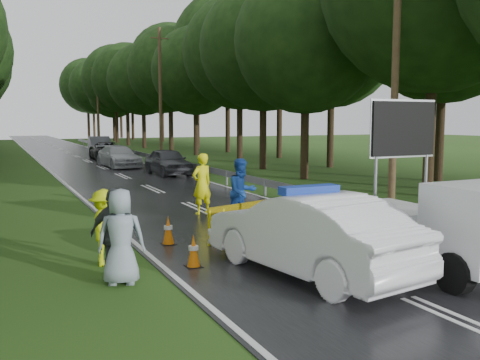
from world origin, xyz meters
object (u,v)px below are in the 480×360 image
barrier (243,212)px  queue_car_fourth (100,146)px  officer (202,184)px  queue_car_third (108,151)px  police_sedan (309,234)px  civilian (242,192)px  queue_car_second (119,157)px  work_truck (439,226)px  queue_car_first (168,162)px

barrier → queue_car_fourth: queue_car_fourth is taller
officer → queue_car_third: size_ratio=0.41×
police_sedan → officer: bearing=-103.6°
queue_car_third → queue_car_fourth: size_ratio=1.01×
barrier → civilian: bearing=47.7°
police_sedan → queue_car_second: size_ratio=1.08×
work_truck → queue_car_first: 21.32m
barrier → work_truck: bearing=-78.6°
work_truck → queue_car_fourth: bearing=88.5°
officer → civilian: officer is taller
police_sedan → civilian: size_ratio=2.64×
police_sedan → queue_car_fourth: size_ratio=1.06×
work_truck → queue_car_third: 34.34m
queue_car_third → queue_car_fourth: 6.02m
officer → queue_car_third: officer is taller
barrier → queue_car_third: (2.37, 29.96, -0.04)m
civilian → queue_car_second: size_ratio=0.41×
queue_car_first → officer: bearing=-104.4°
work_truck → queue_car_second: size_ratio=0.92×
officer → civilian: bearing=85.7°
barrier → civilian: (0.82, 1.79, 0.26)m
work_truck → queue_car_fourth: (0.40, 40.34, -0.14)m
officer → police_sedan: bearing=70.4°
civilian → queue_car_first: (2.42, 15.13, -0.25)m
civilian → police_sedan: bearing=-109.2°
civilian → queue_car_first: bearing=72.3°
barrier → officer: size_ratio=1.11×
civilian → queue_car_second: civilian is taller
queue_car_second → barrier: bearing=-99.7°
barrier → queue_car_first: (3.24, 16.92, 0.02)m
police_sedan → barrier: police_sedan is taller
queue_car_fourth → queue_car_first: bearing=-84.4°
queue_car_first → queue_car_third: queue_car_first is taller
work_truck → officer: bearing=102.9°
officer → queue_car_fourth: size_ratio=0.41×
officer → queue_car_fourth: officer is taller
work_truck → officer: size_ratio=2.20×
officer → queue_car_second: bearing=-109.5°
work_truck → civilian: work_truck is taller
work_truck → barrier: 5.03m
barrier → queue_car_first: 17.23m
work_truck → queue_car_first: bearing=86.9°
work_truck → barrier: size_ratio=1.99×
officer → queue_car_first: officer is taller
queue_car_second → queue_car_third: size_ratio=0.98×
work_truck → queue_car_fourth: 40.35m
queue_car_first → queue_car_second: size_ratio=0.90×
queue_car_fourth → civilian: bearing=-89.0°
queue_car_first → barrier: bearing=-102.8°
work_truck → civilian: bearing=103.8°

